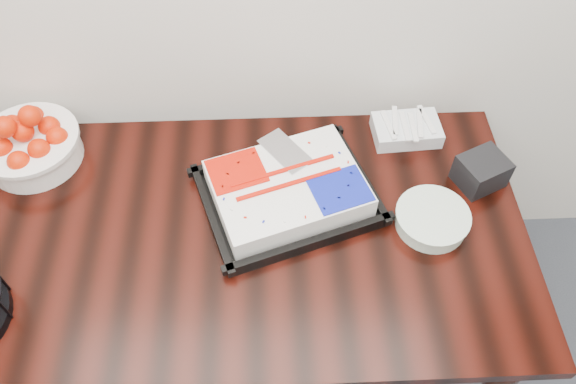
{
  "coord_description": "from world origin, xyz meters",
  "views": [
    {
      "loc": [
        0.17,
        1.11,
        2.11
      ],
      "look_at": [
        0.21,
        2.07,
        0.83
      ],
      "focal_mm": 35.0,
      "sensor_mm": 36.0,
      "label": 1
    }
  ],
  "objects_px": {
    "tangerine_bowl": "(27,140)",
    "napkin_box": "(481,171)",
    "plate_stack": "(432,219)",
    "cake_tray": "(288,191)",
    "table": "(218,247)"
  },
  "relations": [
    {
      "from": "table",
      "to": "napkin_box",
      "type": "height_order",
      "value": "napkin_box"
    },
    {
      "from": "cake_tray",
      "to": "napkin_box",
      "type": "height_order",
      "value": "cake_tray"
    },
    {
      "from": "tangerine_bowl",
      "to": "plate_stack",
      "type": "relative_size",
      "value": 1.46
    },
    {
      "from": "cake_tray",
      "to": "napkin_box",
      "type": "bearing_deg",
      "value": 4.63
    },
    {
      "from": "table",
      "to": "plate_stack",
      "type": "xyz_separation_m",
      "value": [
        0.62,
        -0.0,
        0.11
      ]
    },
    {
      "from": "table",
      "to": "cake_tray",
      "type": "height_order",
      "value": "cake_tray"
    },
    {
      "from": "cake_tray",
      "to": "tangerine_bowl",
      "type": "bearing_deg",
      "value": 165.93
    },
    {
      "from": "table",
      "to": "napkin_box",
      "type": "distance_m",
      "value": 0.83
    },
    {
      "from": "cake_tray",
      "to": "tangerine_bowl",
      "type": "height_order",
      "value": "tangerine_bowl"
    },
    {
      "from": "tangerine_bowl",
      "to": "napkin_box",
      "type": "height_order",
      "value": "tangerine_bowl"
    },
    {
      "from": "tangerine_bowl",
      "to": "napkin_box",
      "type": "distance_m",
      "value": 1.38
    },
    {
      "from": "tangerine_bowl",
      "to": "table",
      "type": "bearing_deg",
      "value": -27.66
    },
    {
      "from": "tangerine_bowl",
      "to": "plate_stack",
      "type": "bearing_deg",
      "value": -14.19
    },
    {
      "from": "cake_tray",
      "to": "napkin_box",
      "type": "relative_size",
      "value": 4.33
    },
    {
      "from": "plate_stack",
      "to": "napkin_box",
      "type": "bearing_deg",
      "value": 40.98
    }
  ]
}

